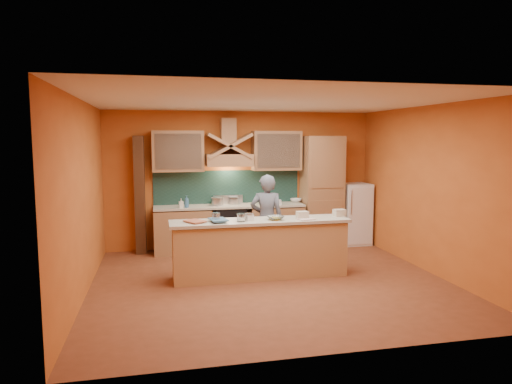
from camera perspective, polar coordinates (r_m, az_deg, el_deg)
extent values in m
cube|color=brown|center=(7.32, 1.83, -11.16)|extent=(5.50, 5.00, 0.01)
cube|color=white|center=(7.00, 1.92, 11.24)|extent=(5.50, 5.00, 0.01)
cube|color=#C66326|center=(9.46, -1.82, 1.55)|extent=(5.50, 0.02, 2.80)
cube|color=#C66326|center=(4.67, 9.38, -3.80)|extent=(5.50, 0.02, 2.80)
cube|color=#C66326|center=(6.90, -20.88, -0.78)|extent=(0.02, 5.00, 2.80)
cube|color=#C66326|center=(8.14, 21.00, 0.29)|extent=(0.02, 5.00, 2.80)
cube|color=#A2714A|center=(9.16, -9.19, -4.84)|extent=(1.10, 0.60, 0.86)
cube|color=#A2714A|center=(9.44, 2.43, -4.41)|extent=(1.10, 0.60, 0.86)
cube|color=#BFB5A1|center=(9.17, -3.31, -1.76)|extent=(3.00, 0.62, 0.04)
cube|color=black|center=(9.25, -3.29, -4.52)|extent=(0.60, 0.58, 0.90)
cube|color=#17322E|center=(9.41, -3.59, 0.60)|extent=(3.00, 0.03, 0.70)
cube|color=#A2714A|center=(9.13, -3.40, 4.00)|extent=(0.92, 0.50, 0.24)
cube|color=#A2714A|center=(9.22, -3.52, 7.63)|extent=(0.30, 0.30, 0.50)
cube|color=#A2714A|center=(9.10, -9.74, 5.04)|extent=(1.00, 0.35, 0.80)
cube|color=#A2714A|center=(9.40, 2.58, 5.18)|extent=(1.00, 0.35, 0.80)
cube|color=#A2714A|center=(9.63, 8.22, 0.08)|extent=(0.80, 0.60, 2.30)
cube|color=white|center=(9.98, 12.21, -2.67)|extent=(0.58, 0.60, 1.30)
cube|color=#472816|center=(9.18, -14.32, -0.37)|extent=(0.20, 0.30, 2.30)
cube|color=tan|center=(7.46, 0.53, -7.31)|extent=(2.80, 0.55, 0.88)
cube|color=#BFB5A1|center=(7.36, 0.53, -3.68)|extent=(2.90, 0.62, 0.05)
imported|color=slate|center=(8.18, 1.35, -3.44)|extent=(0.67, 0.53, 1.62)
cylinder|color=#B4B4BB|center=(9.13, -4.87, -1.28)|extent=(0.24, 0.24, 0.17)
cylinder|color=silver|center=(9.27, -2.79, -1.24)|extent=(0.29, 0.29, 0.14)
imported|color=silver|center=(8.90, -9.34, -1.38)|extent=(0.09, 0.09, 0.18)
imported|color=teal|center=(8.90, -8.67, -1.18)|extent=(0.13, 0.13, 0.24)
imported|color=silver|center=(9.62, 5.02, -1.04)|extent=(0.31, 0.31, 0.08)
cube|color=silver|center=(9.22, 2.40, -1.30)|extent=(0.29, 0.25, 0.09)
imported|color=#AA583C|center=(7.11, -8.42, -3.79)|extent=(0.38, 0.41, 0.03)
imported|color=#3E6888|center=(7.14, -5.72, -3.54)|extent=(0.30, 0.38, 0.03)
cylinder|color=silver|center=(7.19, -5.03, -3.17)|extent=(0.16, 0.16, 0.15)
cylinder|color=silver|center=(7.19, -1.88, -3.21)|extent=(0.16, 0.16, 0.13)
cube|color=white|center=(7.28, -0.88, -3.21)|extent=(0.15, 0.15, 0.10)
imported|color=silver|center=(7.35, 2.43, -3.25)|extent=(0.29, 0.29, 0.06)
cube|color=beige|center=(7.41, 6.27, -3.39)|extent=(0.30, 0.25, 0.02)
cube|color=beige|center=(7.49, 5.81, -2.88)|extent=(0.18, 0.15, 0.12)
cube|color=beige|center=(7.81, 10.38, -2.57)|extent=(0.20, 0.16, 0.12)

